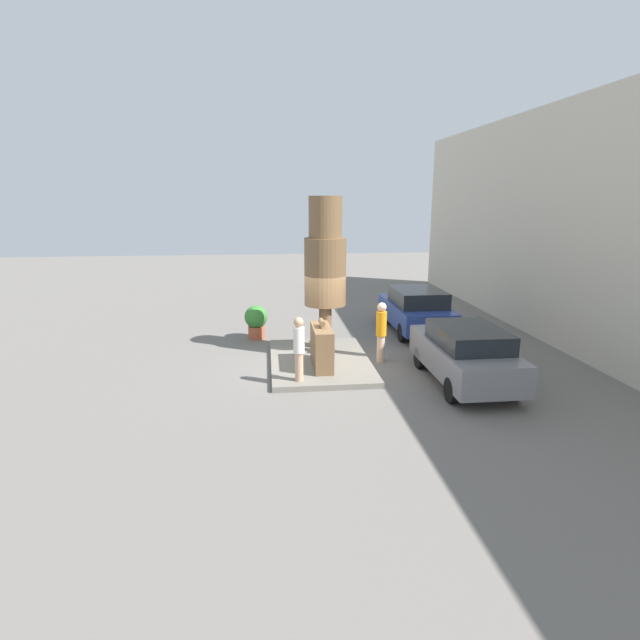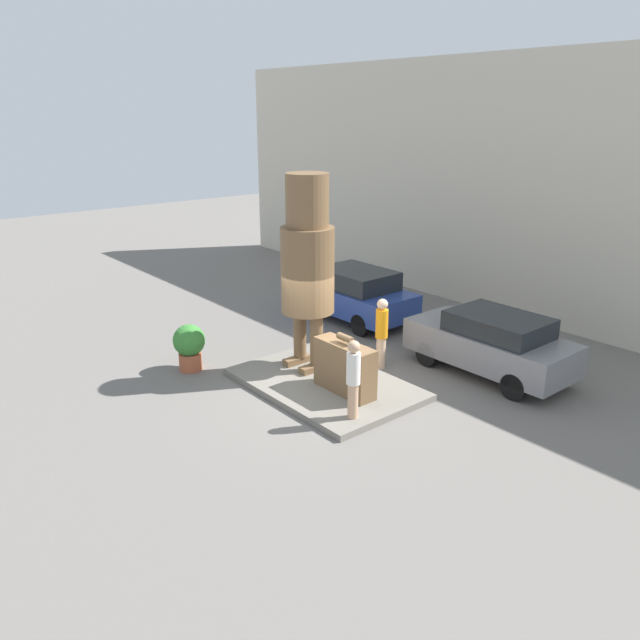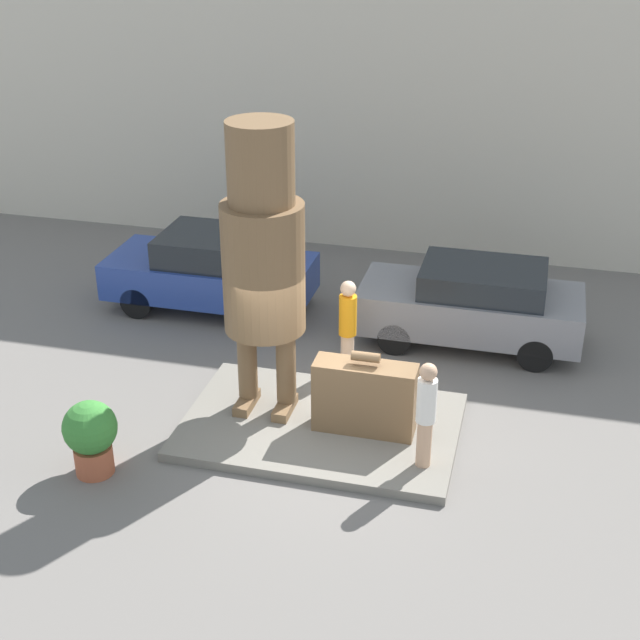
{
  "view_description": "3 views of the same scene",
  "coord_description": "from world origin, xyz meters",
  "px_view_note": "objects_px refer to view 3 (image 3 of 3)",
  "views": [
    {
      "loc": [
        13.98,
        -1.51,
        4.78
      ],
      "look_at": [
        0.23,
        -0.02,
        1.39
      ],
      "focal_mm": 28.0,
      "sensor_mm": 36.0,
      "label": 1
    },
    {
      "loc": [
        10.19,
        -8.67,
        6.23
      ],
      "look_at": [
        -0.38,
        0.16,
        1.53
      ],
      "focal_mm": 35.0,
      "sensor_mm": 36.0,
      "label": 2
    },
    {
      "loc": [
        2.96,
        -11.57,
        7.9
      ],
      "look_at": [
        -0.08,
        0.25,
        1.84
      ],
      "focal_mm": 50.0,
      "sensor_mm": 36.0,
      "label": 3
    }
  ],
  "objects_px": {
    "tourist": "(426,411)",
    "worker_hivis": "(348,325)",
    "parked_car_blue": "(213,269)",
    "giant_suitcase": "(365,397)",
    "statue_figure": "(263,250)",
    "parked_car_grey": "(473,303)",
    "planter_pot": "(91,435)"
  },
  "relations": [
    {
      "from": "tourist",
      "to": "worker_hivis",
      "type": "xyz_separation_m",
      "value": [
        -1.73,
        2.56,
        -0.09
      ]
    },
    {
      "from": "statue_figure",
      "to": "planter_pot",
      "type": "distance_m",
      "value": 3.71
    },
    {
      "from": "statue_figure",
      "to": "parked_car_grey",
      "type": "height_order",
      "value": "statue_figure"
    },
    {
      "from": "tourist",
      "to": "parked_car_grey",
      "type": "xyz_separation_m",
      "value": [
        0.25,
        4.35,
        -0.25
      ]
    },
    {
      "from": "tourist",
      "to": "planter_pot",
      "type": "distance_m",
      "value": 4.87
    },
    {
      "from": "parked_car_grey",
      "to": "worker_hivis",
      "type": "relative_size",
      "value": 2.25
    },
    {
      "from": "parked_car_grey",
      "to": "tourist",
      "type": "bearing_deg",
      "value": 86.71
    },
    {
      "from": "giant_suitcase",
      "to": "planter_pot",
      "type": "bearing_deg",
      "value": -152.81
    },
    {
      "from": "giant_suitcase",
      "to": "tourist",
      "type": "xyz_separation_m",
      "value": [
        1.03,
        -0.7,
        0.34
      ]
    },
    {
      "from": "statue_figure",
      "to": "parked_car_blue",
      "type": "relative_size",
      "value": 1.14
    },
    {
      "from": "tourist",
      "to": "worker_hivis",
      "type": "bearing_deg",
      "value": 124.08
    },
    {
      "from": "parked_car_blue",
      "to": "worker_hivis",
      "type": "xyz_separation_m",
      "value": [
        3.26,
        -2.05,
        0.15
      ]
    },
    {
      "from": "statue_figure",
      "to": "giant_suitcase",
      "type": "relative_size",
      "value": 2.97
    },
    {
      "from": "parked_car_blue",
      "to": "worker_hivis",
      "type": "distance_m",
      "value": 3.85
    },
    {
      "from": "parked_car_grey",
      "to": "worker_hivis",
      "type": "distance_m",
      "value": 2.67
    },
    {
      "from": "giant_suitcase",
      "to": "parked_car_grey",
      "type": "height_order",
      "value": "parked_car_grey"
    },
    {
      "from": "statue_figure",
      "to": "giant_suitcase",
      "type": "bearing_deg",
      "value": -9.87
    },
    {
      "from": "giant_suitcase",
      "to": "parked_car_blue",
      "type": "bearing_deg",
      "value": 135.39
    },
    {
      "from": "giant_suitcase",
      "to": "parked_car_grey",
      "type": "relative_size",
      "value": 0.39
    },
    {
      "from": "worker_hivis",
      "to": "tourist",
      "type": "bearing_deg",
      "value": -55.92
    },
    {
      "from": "statue_figure",
      "to": "worker_hivis",
      "type": "bearing_deg",
      "value": 57.98
    },
    {
      "from": "planter_pot",
      "to": "worker_hivis",
      "type": "distance_m",
      "value": 4.79
    },
    {
      "from": "statue_figure",
      "to": "giant_suitcase",
      "type": "distance_m",
      "value": 2.75
    },
    {
      "from": "tourist",
      "to": "parked_car_blue",
      "type": "xyz_separation_m",
      "value": [
        -4.99,
        4.6,
        -0.24
      ]
    },
    {
      "from": "tourist",
      "to": "parked_car_blue",
      "type": "bearing_deg",
      "value": 137.29
    },
    {
      "from": "tourist",
      "to": "parked_car_grey",
      "type": "relative_size",
      "value": 0.41
    },
    {
      "from": "giant_suitcase",
      "to": "tourist",
      "type": "height_order",
      "value": "tourist"
    },
    {
      "from": "parked_car_blue",
      "to": "giant_suitcase",
      "type": "bearing_deg",
      "value": 135.39
    },
    {
      "from": "tourist",
      "to": "worker_hivis",
      "type": "distance_m",
      "value": 3.09
    },
    {
      "from": "statue_figure",
      "to": "planter_pot",
      "type": "relative_size",
      "value": 3.98
    },
    {
      "from": "statue_figure",
      "to": "giant_suitcase",
      "type": "height_order",
      "value": "statue_figure"
    },
    {
      "from": "statue_figure",
      "to": "tourist",
      "type": "relative_size",
      "value": 2.77
    }
  ]
}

